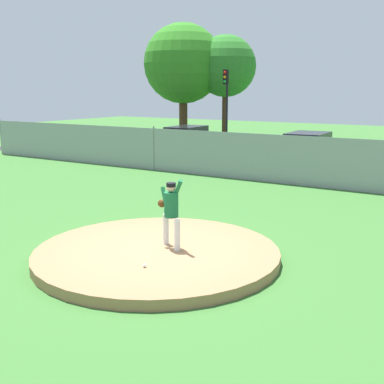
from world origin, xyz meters
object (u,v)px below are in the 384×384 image
traffic_light_near (226,96)px  pitcher_youth (171,208)px  parked_car_burgundy (186,142)px  baseball (145,266)px  parked_car_navy (307,151)px  traffic_cone_orange (154,151)px

traffic_light_near → pitcher_youth: bearing=-65.2°
pitcher_youth → traffic_light_near: 20.64m
traffic_light_near → parked_car_burgundy: bearing=-95.9°
baseball → parked_car_navy: size_ratio=0.02×
parked_car_navy → traffic_light_near: 8.43m
parked_car_burgundy → traffic_cone_orange: (-1.78, -0.70, -0.56)m
pitcher_youth → traffic_cone_orange: 17.68m
pitcher_youth → traffic_light_near: traffic_light_near is taller
parked_car_burgundy → traffic_light_near: traffic_light_near is taller
traffic_cone_orange → traffic_light_near: size_ratio=0.11×
parked_car_navy → parked_car_burgundy: (-7.21, 0.32, 0.01)m
pitcher_youth → traffic_cone_orange: (-10.80, 13.98, -0.88)m
baseball → parked_car_navy: (-2.08, 15.71, 0.54)m
pitcher_youth → parked_car_burgundy: (-9.01, 14.67, -0.33)m
pitcher_youth → baseball: 1.63m
parked_car_burgundy → traffic_light_near: 4.72m
parked_car_navy → baseball: bearing=-82.5°
traffic_cone_orange → parked_car_burgundy: bearing=21.3°
pitcher_youth → baseball: bearing=-78.4°
pitcher_youth → baseball: (0.28, -1.35, -0.88)m
pitcher_youth → parked_car_burgundy: 17.22m
baseball → parked_car_navy: bearing=97.5°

